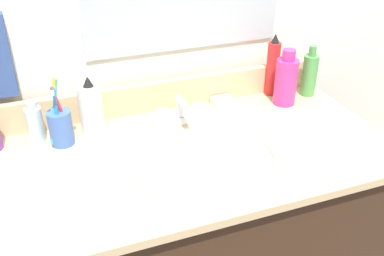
% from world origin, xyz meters
% --- Properties ---
extents(countertop, '(1.09, 0.54, 0.02)m').
position_xyz_m(countertop, '(0.00, 0.00, 0.77)').
color(countertop, '#D1B284').
rests_on(countertop, vanity_cabinet).
extents(backsplash, '(1.09, 0.02, 0.09)m').
position_xyz_m(backsplash, '(0.00, 0.26, 0.83)').
color(backsplash, '#D1B284').
rests_on(backsplash, countertop).
extents(back_wall, '(2.19, 0.04, 1.30)m').
position_xyz_m(back_wall, '(0.00, 0.32, 0.65)').
color(back_wall, white).
rests_on(back_wall, ground_plane).
extents(sink_basin, '(0.39, 0.39, 0.11)m').
position_xyz_m(sink_basin, '(0.03, -0.04, 0.75)').
color(sink_basin, white).
rests_on(sink_basin, countertop).
extents(faucet, '(0.16, 0.10, 0.08)m').
position_xyz_m(faucet, '(0.03, 0.16, 0.81)').
color(faucet, silver).
rests_on(faucet, countertop).
extents(bottle_toner_green, '(0.05, 0.05, 0.17)m').
position_xyz_m(bottle_toner_green, '(0.48, 0.19, 0.85)').
color(bottle_toner_green, '#4C9E4C').
rests_on(bottle_toner_green, countertop).
extents(bottle_gel_clear, '(0.04, 0.04, 0.11)m').
position_xyz_m(bottle_gel_clear, '(-0.36, 0.20, 0.83)').
color(bottle_gel_clear, silver).
rests_on(bottle_gel_clear, countertop).
extents(bottle_lotion_white, '(0.07, 0.07, 0.16)m').
position_xyz_m(bottle_lotion_white, '(-0.21, 0.20, 0.85)').
color(bottle_lotion_white, white).
rests_on(bottle_lotion_white, countertop).
extents(bottle_soap_pink, '(0.07, 0.07, 0.18)m').
position_xyz_m(bottle_soap_pink, '(0.38, 0.16, 0.86)').
color(bottle_soap_pink, '#D8338C').
rests_on(bottle_soap_pink, countertop).
extents(bottle_spray_red, '(0.04, 0.04, 0.20)m').
position_xyz_m(bottle_spray_red, '(0.37, 0.24, 0.88)').
color(bottle_spray_red, red).
rests_on(bottle_spray_red, countertop).
extents(cup_blue_plastic, '(0.07, 0.07, 0.19)m').
position_xyz_m(cup_blue_plastic, '(-0.30, 0.16, 0.84)').
color(cup_blue_plastic, '#3F66B7').
rests_on(cup_blue_plastic, countertop).
extents(soap_bar, '(0.06, 0.04, 0.02)m').
position_xyz_m(soap_bar, '(0.19, 0.22, 0.79)').
color(soap_bar, white).
rests_on(soap_bar, countertop).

